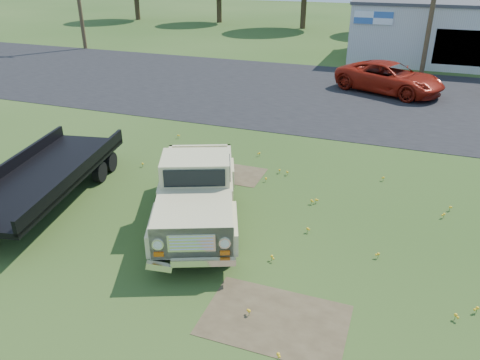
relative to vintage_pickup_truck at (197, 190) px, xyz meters
The scene contains 8 objects.
ground 1.99m from the vintage_pickup_truck, ahead, with size 140.00×140.00×0.00m, color #274616.
asphalt_lot 15.06m from the vintage_pickup_truck, 83.49° to the left, with size 90.00×14.00×0.02m, color black.
dirt_patch_a 4.56m from the vintage_pickup_truck, 43.81° to the right, with size 3.00×2.00×0.01m, color #473B26.
dirt_patch_b 3.59m from the vintage_pickup_truck, 94.95° to the left, with size 2.20×1.60×0.01m, color #473B26.
commercial_building 28.02m from the vintage_pickup_truck, 74.04° to the left, with size 14.20×8.20×4.15m.
vintage_pickup_truck is the anchor object (origin of this frame).
flatbed_trailer 4.97m from the vintage_pickup_truck, behind, with size 2.40×7.21×1.97m, color black, non-canonical shape.
red_pickup 16.94m from the vintage_pickup_truck, 76.30° to the left, with size 2.69×5.84×1.62m, color #9B1C0E.
Camera 1 is at (3.43, -10.37, 6.94)m, focal length 35.00 mm.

